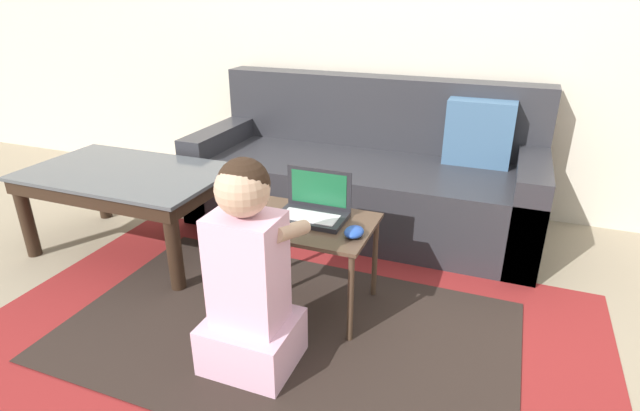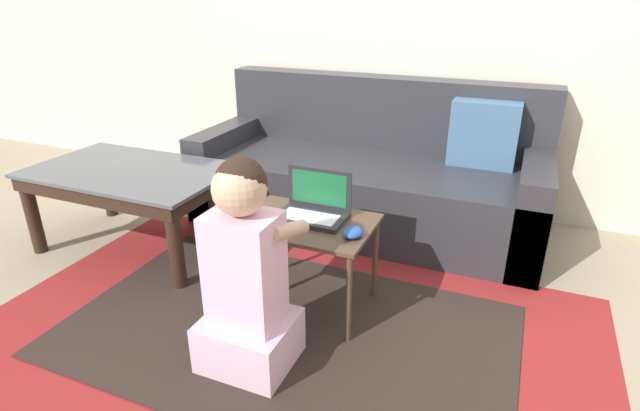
{
  "view_description": "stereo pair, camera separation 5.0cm",
  "coord_description": "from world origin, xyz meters",
  "px_view_note": "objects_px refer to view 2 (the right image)",
  "views": [
    {
      "loc": [
        0.66,
        -1.75,
        1.31
      ],
      "look_at": [
        -0.04,
        0.04,
        0.47
      ],
      "focal_mm": 28.0,
      "sensor_mm": 36.0,
      "label": 1
    },
    {
      "loc": [
        0.71,
        -1.74,
        1.31
      ],
      "look_at": [
        -0.04,
        0.04,
        0.47
      ],
      "focal_mm": 28.0,
      "sensor_mm": 36.0,
      "label": 2
    }
  ],
  "objects_px": {
    "laptop": "(313,210)",
    "person_seated": "(246,278)",
    "coffee_table": "(132,181)",
    "couch": "(370,177)",
    "laptop_desk": "(306,232)",
    "computer_mouse": "(353,232)"
  },
  "relations": [
    {
      "from": "laptop_desk",
      "to": "coffee_table",
      "type": "bearing_deg",
      "value": 171.82
    },
    {
      "from": "coffee_table",
      "to": "laptop",
      "type": "relative_size",
      "value": 3.54
    },
    {
      "from": "laptop",
      "to": "computer_mouse",
      "type": "relative_size",
      "value": 2.93
    },
    {
      "from": "couch",
      "to": "laptop_desk",
      "type": "relative_size",
      "value": 3.54
    },
    {
      "from": "coffee_table",
      "to": "laptop",
      "type": "xyz_separation_m",
      "value": [
        1.09,
        -0.11,
        0.07
      ]
    },
    {
      "from": "laptop_desk",
      "to": "person_seated",
      "type": "distance_m",
      "value": 0.43
    },
    {
      "from": "computer_mouse",
      "to": "person_seated",
      "type": "relative_size",
      "value": 0.12
    },
    {
      "from": "computer_mouse",
      "to": "person_seated",
      "type": "bearing_deg",
      "value": -126.08
    },
    {
      "from": "person_seated",
      "to": "computer_mouse",
      "type": "bearing_deg",
      "value": 53.92
    },
    {
      "from": "couch",
      "to": "coffee_table",
      "type": "bearing_deg",
      "value": -142.41
    },
    {
      "from": "computer_mouse",
      "to": "coffee_table",
      "type": "bearing_deg",
      "value": 170.77
    },
    {
      "from": "laptop_desk",
      "to": "laptop",
      "type": "height_order",
      "value": "laptop"
    },
    {
      "from": "couch",
      "to": "person_seated",
      "type": "distance_m",
      "value": 1.4
    },
    {
      "from": "laptop",
      "to": "person_seated",
      "type": "bearing_deg",
      "value": -96.41
    },
    {
      "from": "coffee_table",
      "to": "computer_mouse",
      "type": "distance_m",
      "value": 1.33
    },
    {
      "from": "coffee_table",
      "to": "laptop_desk",
      "type": "xyz_separation_m",
      "value": [
        1.08,
        -0.16,
        -0.02
      ]
    },
    {
      "from": "couch",
      "to": "coffee_table",
      "type": "height_order",
      "value": "couch"
    },
    {
      "from": "couch",
      "to": "computer_mouse",
      "type": "height_order",
      "value": "couch"
    },
    {
      "from": "computer_mouse",
      "to": "person_seated",
      "type": "height_order",
      "value": "person_seated"
    },
    {
      "from": "laptop",
      "to": "person_seated",
      "type": "xyz_separation_m",
      "value": [
        -0.05,
        -0.47,
        -0.08
      ]
    },
    {
      "from": "coffee_table",
      "to": "laptop",
      "type": "distance_m",
      "value": 1.1
    },
    {
      "from": "coffee_table",
      "to": "laptop_desk",
      "type": "height_order",
      "value": "coffee_table"
    }
  ]
}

